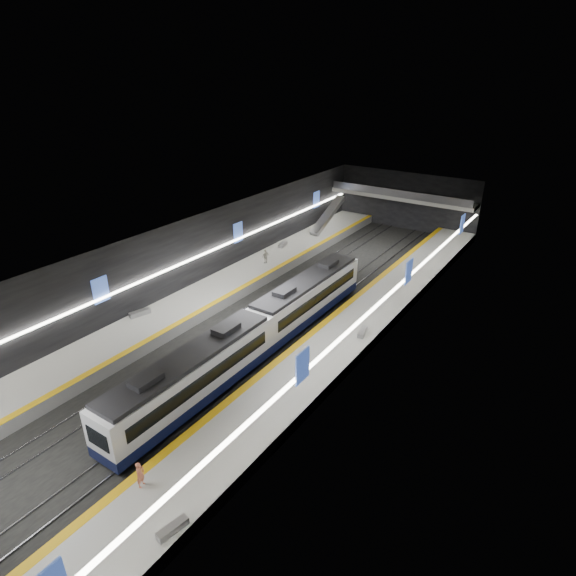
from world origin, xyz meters
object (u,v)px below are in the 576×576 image
Objects in this scene: bench_left_near at (140,313)px; passenger_left_a at (266,256)px; train at (258,330)px; escalator at (328,215)px; passenger_right_a at (140,475)px; bench_left_far at (283,245)px; bench_right_far at (362,332)px; bench_right_near at (173,529)px.

passenger_left_a is (2.06, 16.32, 0.59)m from bench_left_near.
escalator is at bearing 109.11° from train.
passenger_right_a is 0.96× the size of passenger_left_a.
bench_left_far is (-11.17, 19.80, -0.98)m from train.
train is at bearing -70.89° from escalator.
passenger_right_a is at bearing -108.71° from bench_right_far.
bench_left_near is 1.20× the size of passenger_right_a.
passenger_right_a is at bearing -79.17° from bench_left_far.
bench_right_far is at bearing 80.32° from passenger_left_a.
passenger_right_a is at bearing -72.84° from escalator.
bench_left_far is 40.28m from bench_right_near.
escalator is at bearing 114.51° from bench_right_far.
bench_left_far is 5.90m from passenger_left_a.
passenger_right_a reaches higher than bench_left_far.
passenger_left_a is (-16.02, 8.18, 0.62)m from bench_right_far.
train is at bearing -72.65° from bench_left_far.
bench_left_near is at bearing -169.41° from train.
bench_right_near is (18.68, -13.97, -0.03)m from bench_left_near.
passenger_left_a is at bearing 124.24° from train.
train is at bearing 51.61° from passenger_left_a.
bench_right_near is at bearing -21.03° from bench_left_near.
escalator is (-10.00, 28.86, 0.70)m from train.
bench_left_far is (0.51, 21.99, -0.01)m from bench_left_near.
train is 18.24× the size of bench_right_far.
passenger_right_a is (-3.43, 1.05, 0.59)m from bench_right_near.
bench_left_far is at bearing 119.42° from train.
passenger_left_a is at bearing -86.82° from bench_left_far.
bench_right_near is 3.63m from passenger_right_a.
passenger_right_a is (3.57, -15.10, -0.41)m from train.
train is 3.76× the size of escalator.
bench_right_far is (17.56, -13.84, -0.02)m from bench_left_far.
escalator is 28.21m from bench_right_far.
escalator reaches higher than bench_left_far.
bench_right_far is 1.04× the size of passenger_right_a.
passenger_right_a is (14.74, -34.90, 0.57)m from bench_left_far.
bench_right_far is at bearing 40.02° from bench_left_near.
escalator reaches higher than train.
bench_left_near reaches higher than bench_right_far.
escalator is 5.07× the size of passenger_right_a.
bench_left_far is (-1.17, -9.06, -1.68)m from escalator.
bench_left_far reaches higher than bench_right_far.
bench_left_near is at bearing -166.82° from bench_right_far.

